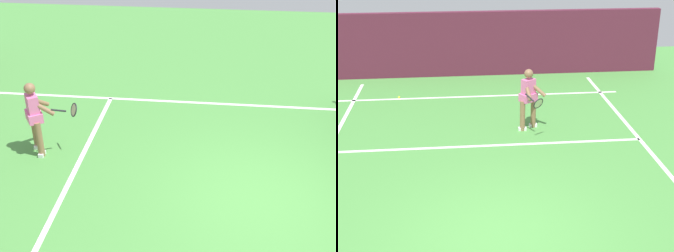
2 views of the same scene
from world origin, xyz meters
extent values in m
plane|color=#4C9342|center=(0.00, 0.00, 0.00)|extent=(24.74, 24.74, 0.00)
cube|color=#561E33|center=(0.00, -9.22, 1.06)|extent=(12.32, 0.24, 2.12)
cube|color=white|center=(0.00, -7.02, 0.00)|extent=(8.32, 0.10, 0.01)
cube|color=white|center=(0.00, -3.56, 0.00)|extent=(7.32, 0.10, 0.01)
cylinder|color=#8C6647|center=(-1.23, -4.58, 0.39)|extent=(0.13, 0.13, 0.78)
cylinder|color=#8C6647|center=(-0.93, -4.38, 0.39)|extent=(0.13, 0.13, 0.78)
cube|color=white|center=(-1.23, -4.58, 0.04)|extent=(0.20, 0.10, 0.08)
cube|color=white|center=(-0.93, -4.38, 0.04)|extent=(0.20, 0.10, 0.08)
cube|color=pink|center=(-1.08, -4.48, 1.04)|extent=(0.38, 0.34, 0.52)
cube|color=pink|center=(-1.08, -4.48, 0.84)|extent=(0.49, 0.46, 0.20)
sphere|color=#8C6647|center=(-1.08, -4.48, 1.44)|extent=(0.22, 0.22, 0.22)
cylinder|color=#8C6647|center=(-1.29, -4.44, 1.06)|extent=(0.46, 0.32, 0.37)
cylinder|color=#8C6647|center=(-1.04, -4.27, 1.06)|extent=(0.16, 0.49, 0.37)
cylinder|color=black|center=(-1.03, -3.94, 1.02)|extent=(0.19, 0.26, 0.14)
torus|color=black|center=(-1.20, -3.69, 0.96)|extent=(0.30, 0.26, 0.28)
cylinder|color=beige|center=(-1.20, -3.69, 0.96)|extent=(0.25, 0.21, 0.23)
sphere|color=#D1E533|center=(2.37, -7.09, 0.03)|extent=(0.07, 0.07, 0.07)
camera|label=1|loc=(6.39, -0.97, 5.12)|focal=47.91mm
camera|label=2|loc=(0.62, 6.83, 4.92)|focal=52.74mm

